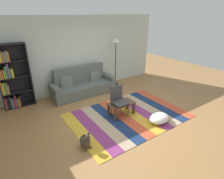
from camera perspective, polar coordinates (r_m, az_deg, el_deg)
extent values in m
plane|color=#9E7042|center=(5.27, 2.46, -8.41)|extent=(14.00, 14.00, 0.00)
cube|color=silver|center=(6.85, -10.36, 10.92)|extent=(6.80, 0.10, 2.70)
cube|color=gold|center=(4.67, -9.59, -13.39)|extent=(0.33, 2.26, 0.01)
cube|color=#843370|center=(4.78, -5.97, -12.18)|extent=(0.33, 2.26, 0.01)
cube|color=tan|center=(4.91, -2.57, -10.99)|extent=(0.33, 2.26, 0.01)
cube|color=navy|center=(5.06, 0.63, -9.83)|extent=(0.33, 2.26, 0.01)
cube|color=#C64C2D|center=(5.22, 3.61, -8.72)|extent=(0.33, 2.26, 0.01)
cube|color=gold|center=(5.40, 6.38, -7.65)|extent=(0.33, 2.26, 0.01)
cube|color=#843370|center=(5.59, 8.96, -6.64)|extent=(0.33, 2.26, 0.01)
cube|color=tan|center=(5.80, 11.35, -5.69)|extent=(0.33, 2.26, 0.01)
cube|color=navy|center=(6.02, 13.56, -4.79)|extent=(0.33, 2.26, 0.01)
cube|color=#C64C2D|center=(6.24, 15.62, -3.95)|extent=(0.33, 2.26, 0.01)
cube|color=#59605B|center=(6.60, -8.91, 0.05)|extent=(1.90, 0.80, 0.40)
cube|color=#59605B|center=(6.68, -10.30, 4.83)|extent=(1.90, 0.20, 0.60)
cube|color=#59605B|center=(6.25, -17.55, -1.38)|extent=(0.18, 0.80, 0.56)
cube|color=#59605B|center=(7.04, -1.33, 2.52)|extent=(0.18, 0.80, 0.56)
cube|color=slate|center=(6.44, -14.21, 2.44)|extent=(0.42, 0.19, 0.36)
cube|color=slate|center=(6.85, -5.62, 4.33)|extent=(0.42, 0.19, 0.36)
cube|color=black|center=(6.21, -24.58, 4.40)|extent=(0.04, 0.28, 1.96)
cube|color=black|center=(6.29, -28.63, 3.87)|extent=(0.90, 0.01, 1.96)
cube|color=black|center=(6.51, -26.88, -4.45)|extent=(0.86, 0.28, 0.02)
cube|color=black|center=(6.32, -27.65, -0.56)|extent=(0.86, 0.28, 0.02)
cube|color=black|center=(6.17, -28.47, 3.54)|extent=(0.86, 0.28, 0.02)
cube|color=black|center=(6.04, -29.33, 7.84)|extent=(0.86, 0.28, 0.02)
cube|color=black|center=(5.96, -30.25, 12.28)|extent=(0.86, 0.28, 0.02)
cube|color=red|center=(6.40, -30.57, -3.79)|extent=(0.05, 0.24, 0.35)
cube|color=black|center=(6.37, -30.08, -3.69)|extent=(0.03, 0.17, 0.38)
cube|color=black|center=(6.39, -29.72, -3.37)|extent=(0.04, 0.23, 0.41)
cube|color=green|center=(6.42, -29.26, -3.57)|extent=(0.03, 0.25, 0.33)
cube|color=purple|center=(6.42, -28.77, -3.65)|extent=(0.05, 0.24, 0.29)
cube|color=red|center=(6.41, -28.33, -3.13)|extent=(0.04, 0.24, 0.39)
cube|color=green|center=(6.44, -27.80, -3.54)|extent=(0.03, 0.25, 0.26)
cube|color=orange|center=(6.41, -27.33, -3.47)|extent=(0.04, 0.19, 0.27)
cube|color=black|center=(6.40, -26.97, -3.00)|extent=(0.04, 0.19, 0.36)
cube|color=orange|center=(6.23, -31.57, 0.43)|extent=(0.03, 0.26, 0.41)
cube|color=gold|center=(6.20, -31.13, 0.21)|extent=(0.04, 0.18, 0.36)
cube|color=green|center=(6.22, -30.76, 0.47)|extent=(0.04, 0.23, 0.39)
cube|color=orange|center=(6.22, -30.34, 0.43)|extent=(0.03, 0.21, 0.36)
cube|color=#8C6647|center=(6.21, -29.91, 0.05)|extent=(0.03, 0.16, 0.27)
cube|color=orange|center=(6.08, -31.97, 4.50)|extent=(0.04, 0.22, 0.37)
cube|color=#8C6647|center=(6.07, -31.42, 4.07)|extent=(0.03, 0.17, 0.26)
cube|color=gold|center=(6.10, -31.02, 4.28)|extent=(0.03, 0.24, 0.27)
cube|color=green|center=(6.09, -30.63, 4.78)|extent=(0.05, 0.25, 0.36)
cube|color=purple|center=(6.05, -30.11, 5.10)|extent=(0.05, 0.17, 0.42)
cube|color=green|center=(6.09, -29.61, 4.66)|extent=(0.03, 0.22, 0.29)
cube|color=gold|center=(6.10, -29.05, 4.63)|extent=(0.05, 0.21, 0.26)
cube|color=gold|center=(5.96, -32.01, 9.00)|extent=(0.05, 0.19, 0.36)
cube|color=#8C6647|center=(5.98, -31.36, 8.85)|extent=(0.05, 0.22, 0.29)
cube|color=#8C6647|center=(6.00, -30.90, 8.91)|extent=(0.04, 0.26, 0.28)
cube|color=#668C99|center=(5.97, -30.50, 9.12)|extent=(0.03, 0.20, 0.31)
cube|color=orange|center=(5.98, -30.05, 9.08)|extent=(0.04, 0.19, 0.29)
cube|color=#513826|center=(5.17, 3.02, -4.44)|extent=(0.75, 0.41, 0.04)
cube|color=#513826|center=(4.98, 1.01, -8.08)|extent=(0.06, 0.06, 0.34)
cube|color=#513826|center=(5.34, 6.92, -5.93)|extent=(0.06, 0.06, 0.34)
cube|color=#513826|center=(5.21, -1.07, -6.54)|extent=(0.06, 0.06, 0.34)
cube|color=#513826|center=(5.55, 4.73, -4.60)|extent=(0.06, 0.06, 0.34)
ellipsoid|color=white|center=(5.10, 14.64, -8.77)|extent=(0.61, 0.45, 0.23)
ellipsoid|color=#473D33|center=(4.20, -8.51, -15.92)|extent=(0.22, 0.30, 0.26)
sphere|color=#473D33|center=(4.01, -7.98, -14.79)|extent=(0.15, 0.15, 0.15)
ellipsoid|color=black|center=(3.98, -7.56, -15.36)|extent=(0.06, 0.07, 0.05)
ellipsoid|color=black|center=(3.98, -8.85, -14.28)|extent=(0.05, 0.04, 0.08)
ellipsoid|color=black|center=(4.01, -7.46, -13.81)|extent=(0.05, 0.04, 0.08)
sphere|color=#473D33|center=(4.15, -8.34, -18.27)|extent=(0.06, 0.06, 0.06)
sphere|color=#473D33|center=(4.19, -6.80, -17.72)|extent=(0.06, 0.06, 0.06)
cylinder|color=black|center=(7.53, 1.10, 1.76)|extent=(0.26, 0.26, 0.02)
cylinder|color=black|center=(7.26, 1.15, 8.14)|extent=(0.03, 0.03, 1.71)
cone|color=white|center=(7.08, 1.21, 15.39)|extent=(0.32, 0.32, 0.14)
cube|color=black|center=(5.17, 4.19, -4.12)|extent=(0.10, 0.15, 0.02)
cube|color=#38383D|center=(5.06, 2.54, -4.16)|extent=(0.40, 0.40, 0.03)
cube|color=#38383D|center=(5.08, 1.38, -0.99)|extent=(0.40, 0.03, 0.44)
cylinder|color=#38383D|center=(4.96, 2.08, -7.75)|extent=(0.02, 0.02, 0.42)
cylinder|color=#38383D|center=(5.14, 5.16, -6.63)|extent=(0.02, 0.02, 0.42)
cylinder|color=#38383D|center=(5.20, -0.14, -6.17)|extent=(0.02, 0.02, 0.42)
cylinder|color=#38383D|center=(5.37, 2.88, -5.16)|extent=(0.02, 0.02, 0.42)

